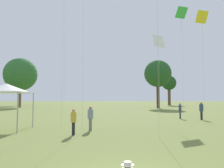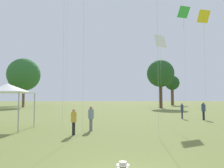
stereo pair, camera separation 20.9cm
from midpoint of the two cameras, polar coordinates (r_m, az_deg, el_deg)
name	(u,v)px [view 1 (the left image)]	position (r m, az deg, el deg)	size (l,w,h in m)	color
person_standing_0	(201,109)	(23.92, 22.08, -6.14)	(0.54, 0.54, 1.79)	black
person_standing_1	(180,109)	(24.51, 17.12, -6.28)	(0.39, 0.39, 1.68)	#282D42
person_standing_3	(90,116)	(15.00, -6.06, -8.38)	(0.46, 0.46, 1.64)	slate
person_standing_4	(74,119)	(13.37, -10.47, -9.09)	(0.41, 0.41, 1.56)	black
canopy_tent	(6,88)	(16.93, -26.26, -1.05)	(3.26, 3.26, 3.21)	white
kite_0	(202,19)	(21.74, 22.18, 15.35)	(1.18, 0.73, 9.91)	yellow
kite_1	(159,42)	(22.58, 11.87, 10.57)	(1.37, 0.94, 8.50)	white
kite_4	(181,15)	(30.30, 17.50, 16.92)	(1.61, 1.20, 13.62)	green
distant_tree_0	(20,74)	(55.65, -22.89, 2.31)	(7.66, 7.66, 11.57)	brown
distant_tree_1	(158,74)	(49.09, 11.75, 2.63)	(5.94, 5.94, 10.56)	#473323
distant_tree_2	(169,83)	(69.11, 14.59, 0.14)	(4.40, 4.40, 9.06)	brown
distant_tree_3	(21,81)	(68.04, -22.84, 0.75)	(5.20, 5.20, 9.77)	brown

